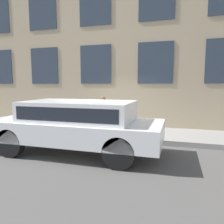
# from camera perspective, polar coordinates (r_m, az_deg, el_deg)

# --- Properties ---
(ground_plane) EXTENTS (80.00, 80.00, 0.00)m
(ground_plane) POSITION_cam_1_polar(r_m,az_deg,el_deg) (7.96, -0.83, -7.70)
(ground_plane) COLOR #514F4C
(sidewalk) EXTENTS (2.31, 60.00, 0.18)m
(sidewalk) POSITION_cam_1_polar(r_m,az_deg,el_deg) (9.02, 1.39, -5.35)
(sidewalk) COLOR gray
(sidewalk) RESTS_ON ground_plane
(building_facade) EXTENTS (0.33, 40.00, 10.56)m
(building_facade) POSITION_cam_1_polar(r_m,az_deg,el_deg) (10.58, 3.55, 25.01)
(building_facade) COLOR tan
(building_facade) RESTS_ON ground_plane
(fire_hydrant) EXTENTS (0.29, 0.42, 0.81)m
(fire_hydrant) POSITION_cam_1_polar(r_m,az_deg,el_deg) (8.08, 2.50, -3.20)
(fire_hydrant) COLOR #2D7260
(fire_hydrant) RESTS_ON sidewalk
(person) EXTENTS (0.34, 0.23, 1.41)m
(person) POSITION_cam_1_polar(r_m,az_deg,el_deg) (8.45, -2.39, 0.26)
(person) COLOR #998466
(person) RESTS_ON sidewalk
(parked_truck_white_near) EXTENTS (2.02, 5.12, 1.56)m
(parked_truck_white_near) POSITION_cam_1_polar(r_m,az_deg,el_deg) (6.58, -9.18, -2.64)
(parked_truck_white_near) COLOR black
(parked_truck_white_near) RESTS_ON ground_plane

